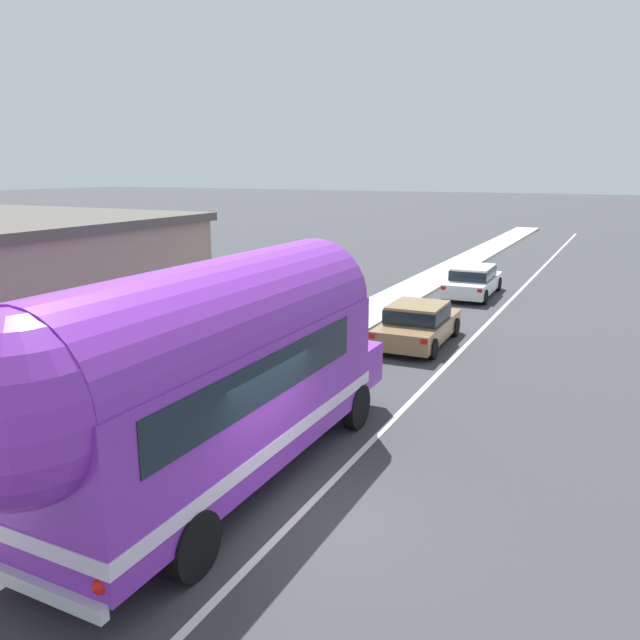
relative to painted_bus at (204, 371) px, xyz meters
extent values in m
plane|color=#38383D|center=(1.74, 0.08, -2.31)|extent=(300.00, 300.00, 0.00)
cube|color=silver|center=(1.74, 12.08, -2.30)|extent=(0.14, 80.00, 0.01)
cube|color=silver|center=(-1.75, 12.08, -2.30)|extent=(0.12, 80.00, 0.01)
cube|color=#ADA89E|center=(-2.78, 10.08, -2.23)|extent=(2.07, 90.00, 0.15)
cube|color=black|center=(-5.24, 0.10, -0.51)|extent=(0.08, 12.70, 1.20)
cube|color=purple|center=(0.00, 0.35, -0.56)|extent=(2.53, 7.85, 2.30)
cylinder|color=purple|center=(0.00, 0.35, 0.59)|extent=(2.48, 7.75, 2.45)
sphere|color=purple|center=(0.02, -3.52, 0.59)|extent=(2.40, 2.40, 2.40)
cube|color=purple|center=(-0.02, 4.91, -1.23)|extent=(2.27, 1.31, 0.95)
cube|color=silver|center=(0.00, 0.35, -1.21)|extent=(2.57, 7.89, 0.24)
cube|color=black|center=(0.00, 0.05, 0.04)|extent=(2.56, 6.05, 0.76)
cube|color=black|center=(0.02, -3.53, 0.09)|extent=(2.00, 0.09, 0.84)
cube|color=silver|center=(0.02, -3.54, -1.16)|extent=(0.80, 0.06, 0.90)
cube|color=silver|center=(0.02, -3.63, -1.76)|extent=(2.34, 0.15, 0.20)
sphere|color=red|center=(1.07, -3.55, -1.46)|extent=(0.20, 0.20, 0.20)
cube|color=black|center=(-0.02, 4.31, 0.09)|extent=(2.14, 0.11, 0.96)
cube|color=silver|center=(-0.02, 5.60, -1.36)|extent=(0.90, 0.10, 0.56)
cylinder|color=black|center=(-1.19, 3.86, -1.81)|extent=(0.26, 1.00, 1.00)
cylinder|color=black|center=(1.15, 3.87, -1.81)|extent=(0.26, 1.00, 1.00)
cylinder|color=black|center=(-1.16, -1.98, -1.81)|extent=(0.26, 1.00, 1.00)
cylinder|color=black|center=(1.18, -1.97, -1.81)|extent=(0.26, 1.00, 1.00)
cube|color=olive|center=(0.25, 11.13, -1.79)|extent=(1.97, 4.38, 0.60)
cube|color=olive|center=(0.25, 11.00, -1.21)|extent=(1.71, 2.03, 0.55)
cube|color=black|center=(0.25, 11.00, -1.24)|extent=(1.77, 2.07, 0.43)
cube|color=red|center=(-0.51, 8.93, -1.61)|extent=(0.20, 0.05, 0.14)
cube|color=red|center=(1.11, 8.97, -1.61)|extent=(0.20, 0.05, 0.14)
cylinder|color=black|center=(-0.68, 12.57, -1.99)|extent=(0.22, 0.65, 0.64)
cylinder|color=black|center=(1.10, 12.62, -1.99)|extent=(0.22, 0.65, 0.64)
cylinder|color=black|center=(-0.61, 9.64, -1.99)|extent=(0.22, 0.65, 0.64)
cylinder|color=black|center=(1.17, 9.68, -1.99)|extent=(0.22, 0.65, 0.64)
cube|color=white|center=(0.00, 20.01, -1.79)|extent=(1.89, 4.83, 0.60)
cube|color=white|center=(0.00, 19.89, -1.21)|extent=(1.64, 2.48, 0.55)
cube|color=black|center=(0.00, 19.89, -1.24)|extent=(1.70, 2.52, 0.43)
cube|color=red|center=(-0.72, 17.59, -1.61)|extent=(0.20, 0.04, 0.14)
cube|color=red|center=(0.82, 17.62, -1.61)|extent=(0.20, 0.04, 0.14)
cylinder|color=black|center=(-0.89, 21.69, -1.99)|extent=(0.21, 0.64, 0.64)
cylinder|color=black|center=(0.81, 21.73, -1.99)|extent=(0.21, 0.64, 0.64)
cylinder|color=black|center=(-0.82, 18.30, -1.99)|extent=(0.21, 0.64, 0.64)
cylinder|color=black|center=(0.89, 18.33, -1.99)|extent=(0.21, 0.64, 0.64)
camera|label=1|loc=(6.21, -8.14, 3.30)|focal=35.19mm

